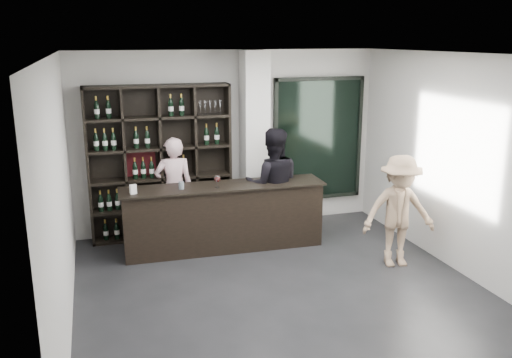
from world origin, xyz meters
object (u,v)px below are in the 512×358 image
object	(u,v)px
tasting_counter	(224,217)
customer	(399,211)
taster_pink	(174,189)
taster_black	(273,186)
wine_shelf	(160,163)

from	to	relation	value
tasting_counter	customer	xyz separation A→B (m)	(2.15, -1.29, 0.29)
taster_pink	customer	distance (m)	3.39
customer	taster_black	bearing A→B (deg)	144.11
wine_shelf	taster_pink	bearing A→B (deg)	-44.87
wine_shelf	taster_black	world-z (taller)	wine_shelf
tasting_counter	taster_black	size ratio (longest dim) A/B	1.69
customer	taster_pink	bearing A→B (deg)	155.11
taster_pink	tasting_counter	bearing A→B (deg)	139.15
wine_shelf	tasting_counter	xyz separation A→B (m)	(0.80, -0.82, -0.70)
wine_shelf	customer	bearing A→B (deg)	-35.54
taster_black	customer	xyz separation A→B (m)	(1.35, -1.39, -0.11)
wine_shelf	taster_black	xyz separation A→B (m)	(1.60, -0.72, -0.31)
tasting_counter	customer	world-z (taller)	customer
taster_black	tasting_counter	bearing A→B (deg)	20.61
taster_pink	customer	world-z (taller)	taster_pink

